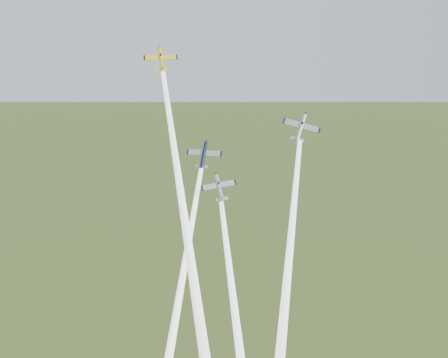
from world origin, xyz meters
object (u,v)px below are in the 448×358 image
at_px(plane_yellow, 161,59).
at_px(plane_silver_low, 219,187).
at_px(plane_silver_right, 301,127).
at_px(plane_navy, 204,155).

distance_m(plane_yellow, plane_silver_low, 29.02).
xyz_separation_m(plane_yellow, plane_silver_right, (28.67, -4.07, -13.82)).
relative_size(plane_yellow, plane_navy, 0.93).
height_order(plane_yellow, plane_silver_right, plane_yellow).
distance_m(plane_yellow, plane_navy, 21.48).
bearing_deg(plane_silver_low, plane_silver_right, 13.51).
bearing_deg(plane_yellow, plane_navy, -35.47).
bearing_deg(plane_silver_low, plane_navy, 104.39).
bearing_deg(plane_silver_right, plane_yellow, -171.36).
relative_size(plane_yellow, plane_silver_right, 0.89).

